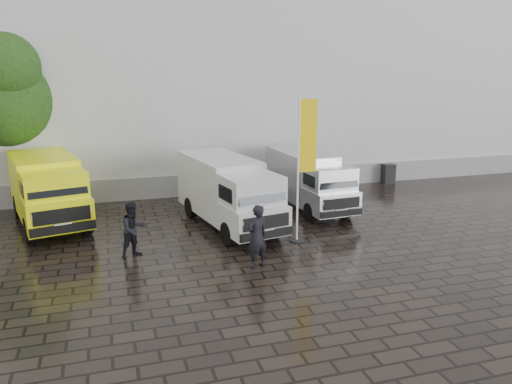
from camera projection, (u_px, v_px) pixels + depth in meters
ground at (316, 247)px, 16.42m from camera, size 120.00×120.00×0.00m
exhibition_hall at (244, 63)px, 30.36m from camera, size 44.00×16.00×12.00m
hall_plinth at (289, 178)px, 24.23m from camera, size 44.00×0.15×1.00m
van_yellow at (48, 192)px, 18.47m from camera, size 3.35×5.83×2.53m
van_white at (229, 194)px, 18.28m from camera, size 2.96×6.04×2.50m
van_silver at (309, 182)px, 20.66m from camera, size 2.12×5.41×2.30m
flagpole at (303, 160)px, 16.43m from camera, size 0.88×0.50×4.98m
tree at (4, 93)px, 20.71m from camera, size 4.11×4.16×7.37m
wheelie_bin at (388, 174)px, 25.30m from camera, size 0.66×0.66×0.99m
person_front at (257, 237)px, 14.58m from camera, size 0.82×0.68×1.92m
person_tent at (134, 229)px, 15.47m from camera, size 1.07×1.00×1.75m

